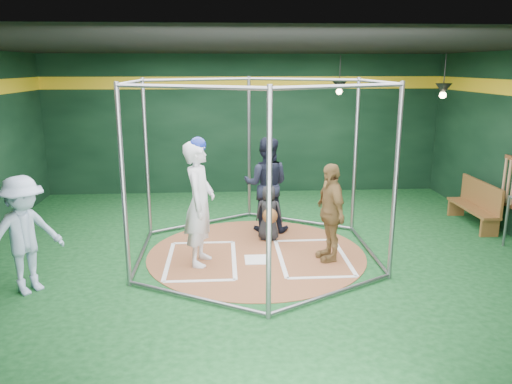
{
  "coord_description": "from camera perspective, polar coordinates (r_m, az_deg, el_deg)",
  "views": [
    {
      "loc": [
        -0.56,
        -8.19,
        3.2
      ],
      "look_at": [
        0.0,
        0.1,
        1.1
      ],
      "focal_mm": 35.0,
      "sensor_mm": 36.0,
      "label": 1
    }
  ],
  "objects": [
    {
      "name": "room_shell",
      "position": [
        8.35,
        0.04,
        4.2
      ],
      "size": [
        10.1,
        9.1,
        3.53
      ],
      "color": "#0C3816",
      "rests_on": "ground"
    },
    {
      "name": "clay_disc",
      "position": [
        8.81,
        0.04,
        -7.07
      ],
      "size": [
        3.8,
        3.8,
        0.01
      ],
      "primitive_type": "cylinder",
      "color": "brown",
      "rests_on": "ground"
    },
    {
      "name": "home_plate",
      "position": [
        8.53,
        0.18,
        -7.73
      ],
      "size": [
        0.43,
        0.43,
        0.01
      ],
      "primitive_type": "cube",
      "color": "white",
      "rests_on": "clay_disc"
    },
    {
      "name": "batter_box_left",
      "position": [
        8.57,
        -6.25,
        -7.72
      ],
      "size": [
        1.17,
        1.77,
        0.01
      ],
      "color": "white",
      "rests_on": "clay_disc"
    },
    {
      "name": "batter_box_right",
      "position": [
        8.69,
        6.47,
        -7.4
      ],
      "size": [
        1.17,
        1.77,
        0.01
      ],
      "color": "white",
      "rests_on": "clay_disc"
    },
    {
      "name": "batting_cage",
      "position": [
        8.39,
        0.05,
        2.48
      ],
      "size": [
        4.05,
        4.67,
        3.0
      ],
      "color": "gray",
      "rests_on": "ground"
    },
    {
      "name": "pendant_lamp_near",
      "position": [
        12.12,
        9.51,
        11.83
      ],
      "size": [
        0.34,
        0.34,
        0.9
      ],
      "color": "black",
      "rests_on": "room_shell"
    },
    {
      "name": "pendant_lamp_far",
      "position": [
        11.18,
        20.62,
        10.94
      ],
      "size": [
        0.34,
        0.34,
        0.9
      ],
      "color": "black",
      "rests_on": "room_shell"
    },
    {
      "name": "batter_figure",
      "position": [
        8.14,
        -6.47,
        -1.19
      ],
      "size": [
        0.62,
        0.82,
        2.11
      ],
      "color": "silver",
      "rests_on": "clay_disc"
    },
    {
      "name": "visitor_leopard",
      "position": [
        8.41,
        8.47,
        -2.28
      ],
      "size": [
        0.57,
        1.03,
        1.66
      ],
      "primitive_type": "imported",
      "rotation": [
        0.0,
        0.0,
        -1.39
      ],
      "color": "#A68047",
      "rests_on": "clay_disc"
    },
    {
      "name": "catcher_figure",
      "position": [
        9.32,
        1.49,
        -2.43
      ],
      "size": [
        0.58,
        0.62,
        1.05
      ],
      "color": "black",
      "rests_on": "clay_disc"
    },
    {
      "name": "umpire",
      "position": [
        9.79,
        1.18,
        0.86
      ],
      "size": [
        1.03,
        0.88,
        1.87
      ],
      "primitive_type": "imported",
      "rotation": [
        0.0,
        0.0,
        2.93
      ],
      "color": "black",
      "rests_on": "clay_disc"
    },
    {
      "name": "bystander_blue",
      "position": [
        7.85,
        -24.92,
        -4.51
      ],
      "size": [
        1.22,
        1.26,
        1.73
      ],
      "primitive_type": "imported",
      "rotation": [
        0.0,
        0.0,
        0.85
      ],
      "color": "#A6BCDB",
      "rests_on": "ground"
    },
    {
      "name": "dugout_bench",
      "position": [
        11.18,
        23.9,
        -1.18
      ],
      "size": [
        0.37,
        1.59,
        0.93
      ],
      "color": "brown",
      "rests_on": "ground"
    }
  ]
}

